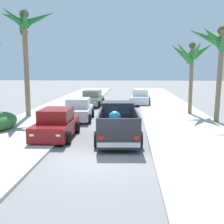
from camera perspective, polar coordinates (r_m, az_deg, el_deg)
ground_plane at (r=11.93m, az=-2.83°, el=-9.21°), size 160.00×160.00×0.00m
sidewalk_left at (r=24.32m, az=-10.82°, el=-0.12°), size 5.04×60.00×0.12m
sidewalk_right at (r=23.82m, az=11.82°, el=-0.33°), size 5.04×60.00×0.12m
curb_left at (r=24.07m, az=-8.24°, el=-0.17°), size 0.16×60.00×0.10m
curb_right at (r=23.68m, az=9.14°, el=-0.33°), size 0.16×60.00×0.10m
pickup_truck at (r=15.03m, az=1.18°, el=-2.43°), size 2.40×5.30×1.80m
car_left_near at (r=15.67m, az=-10.87°, el=-2.39°), size 2.04×4.27×1.54m
car_right_near at (r=28.74m, az=-3.90°, el=2.62°), size 2.21×4.34×1.54m
car_left_mid at (r=20.91m, az=-6.60°, el=0.40°), size 2.17×4.32×1.54m
car_right_mid at (r=30.01m, az=5.58°, el=2.85°), size 2.21×4.34×1.54m
palm_tree_left_fore at (r=22.53m, az=-16.71°, el=15.36°), size 4.06×3.82×7.84m
palm_tree_right_fore at (r=20.12m, az=20.74°, el=12.77°), size 4.31×3.68×6.38m
palm_tree_right_mid at (r=23.55m, az=15.16°, el=10.82°), size 3.45×3.86×5.75m
hedge_bush at (r=18.35m, az=-21.11°, el=-1.75°), size 1.80×2.80×1.10m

